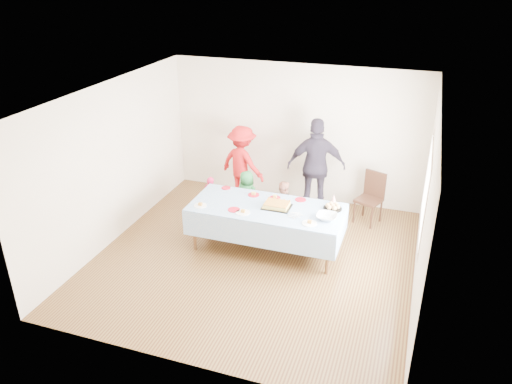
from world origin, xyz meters
TOP-DOWN VIEW (x-y plane):
  - ground at (0.00, 0.00)m, footprint 5.00×5.00m
  - room_walls at (0.05, 0.00)m, footprint 5.04×5.04m
  - party_table at (0.09, 0.35)m, footprint 2.50×1.10m
  - birthday_cake at (0.25, 0.39)m, footprint 0.46×0.35m
  - rolls_tray at (1.12, 0.62)m, footprint 0.31×0.31m
  - punch_bowl at (1.10, 0.25)m, footprint 0.33×0.33m
  - party_hat at (1.10, 0.81)m, footprint 0.10×0.10m
  - fork_pile at (0.62, 0.17)m, footprint 0.24×0.18m
  - plate_red_far_a at (-0.81, 0.81)m, footprint 0.16×0.16m
  - plate_red_far_b at (-0.26, 0.70)m, footprint 0.19×0.19m
  - plate_red_far_c at (0.12, 0.70)m, footprint 0.19×0.19m
  - plate_red_far_d at (0.55, 0.77)m, footprint 0.19×0.19m
  - plate_red_near at (-0.38, 0.07)m, footprint 0.20×0.20m
  - plate_white_left at (-0.95, 0.03)m, footprint 0.21×0.21m
  - plate_white_mid at (-0.20, 0.03)m, footprint 0.23×0.23m
  - plate_white_right at (0.88, 0.02)m, footprint 0.23×0.23m
  - dining_chair at (1.60, 1.90)m, footprint 0.54×0.54m
  - toddler_left at (-1.25, 1.14)m, footprint 0.29×0.19m
  - toddler_mid at (-0.59, 1.27)m, footprint 0.53×0.43m
  - toddler_right at (0.16, 1.04)m, footprint 0.54×0.46m
  - adult_left at (-0.96, 2.03)m, footprint 1.12×0.85m
  - adult_right at (0.54, 1.97)m, footprint 1.16×0.69m

SIDE VIEW (x-z plane):
  - ground at x=0.00m, z-range 0.00..0.00m
  - toddler_left at x=-1.25m, z-range 0.00..0.80m
  - toddler_mid at x=-0.59m, z-range 0.00..0.94m
  - toddler_right at x=0.16m, z-range 0.00..0.94m
  - dining_chair at x=1.60m, z-range 0.05..1.01m
  - party_table at x=0.09m, z-range 0.33..1.11m
  - adult_left at x=-0.96m, z-range 0.00..1.53m
  - plate_red_far_a at x=-0.81m, z-range 0.78..0.79m
  - plate_red_far_b at x=-0.26m, z-range 0.78..0.79m
  - plate_red_far_c at x=0.12m, z-range 0.78..0.79m
  - plate_red_far_d at x=0.55m, z-range 0.78..0.79m
  - plate_red_near at x=-0.38m, z-range 0.78..0.79m
  - plate_white_left at x=-0.95m, z-range 0.78..0.79m
  - plate_white_mid at x=-0.20m, z-range 0.78..0.79m
  - plate_white_right at x=0.88m, z-range 0.78..0.79m
  - fork_pile at x=0.62m, z-range 0.78..0.85m
  - birthday_cake at x=0.25m, z-range 0.78..0.86m
  - rolls_tray at x=1.12m, z-range 0.77..0.87m
  - punch_bowl at x=1.10m, z-range 0.78..0.86m
  - party_hat at x=1.10m, z-range 0.78..0.95m
  - adult_right at x=0.54m, z-range 0.00..1.85m
  - room_walls at x=0.05m, z-range 0.41..3.13m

